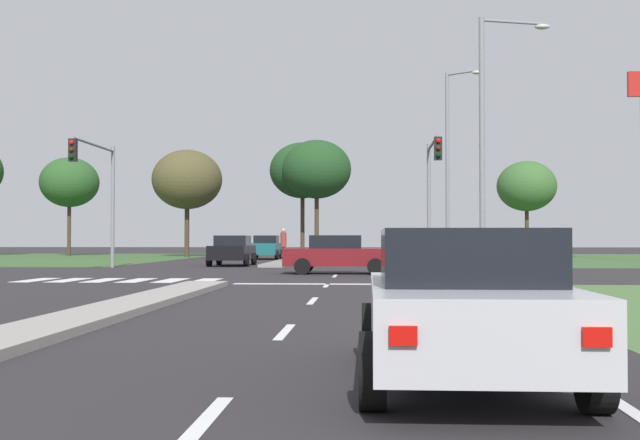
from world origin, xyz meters
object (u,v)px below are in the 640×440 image
object	(u,v)px
car_maroon_fourth	(339,254)
traffic_signal_far_left	(99,180)
pedestrian_at_median	(284,241)
street_lamp_second	(488,131)
car_black_second	(232,250)
car_silver_near	(462,303)
traffic_signal_far_right	(432,179)
treeline_sixth	(527,186)
treeline_second	(69,182)
treeline_third	(187,180)
treeline_fourth	(303,171)
car_teal_third	(266,247)
street_lamp_third	(450,159)
treeline_fifth	(317,170)

from	to	relation	value
car_maroon_fourth	traffic_signal_far_left	world-z (taller)	traffic_signal_far_left
traffic_signal_far_left	pedestrian_at_median	world-z (taller)	traffic_signal_far_left
street_lamp_second	pedestrian_at_median	size ratio (longest dim) A/B	5.10
traffic_signal_far_left	car_black_second	bearing A→B (deg)	43.27
car_silver_near	pedestrian_at_median	distance (m)	37.33
car_black_second	traffic_signal_far_right	bearing A→B (deg)	153.40
car_black_second	treeline_sixth	xyz separation A→B (m)	(19.61, 23.74, 4.78)
car_silver_near	treeline_second	xyz separation A→B (m)	(-25.24, 56.21, 5.21)
treeline_third	traffic_signal_far_left	bearing A→B (deg)	-86.44
street_lamp_second	traffic_signal_far_left	bearing A→B (deg)	156.77
pedestrian_at_median	treeline_fourth	world-z (taller)	treeline_fourth
car_silver_near	street_lamp_second	distance (m)	21.83
car_silver_near	treeline_sixth	size ratio (longest dim) A/B	0.60
car_teal_third	street_lamp_third	bearing A→B (deg)	130.51
car_maroon_fourth	treeline_fourth	bearing A→B (deg)	-172.64
treeline_sixth	traffic_signal_far_right	bearing A→B (deg)	-108.76
treeline_third	treeline_fourth	distance (m)	8.94
traffic_signal_far_right	treeline_fifth	distance (m)	25.32
car_black_second	traffic_signal_far_left	xyz separation A→B (m)	(-5.33, -5.02, 3.30)
car_maroon_fourth	traffic_signal_far_right	bearing A→B (deg)	136.73
car_maroon_fourth	street_lamp_second	distance (m)	7.65
traffic_signal_far_right	street_lamp_second	world-z (taller)	street_lamp_second
street_lamp_third	traffic_signal_far_left	bearing A→B (deg)	-162.22
car_maroon_fourth	treeline_fifth	bearing A→B (deg)	-174.57
car_maroon_fourth	treeline_second	size ratio (longest dim) A/B	0.56
street_lamp_third	pedestrian_at_median	distance (m)	10.43
car_maroon_fourth	treeline_third	bearing A→B (deg)	-156.32
car_maroon_fourth	treeline_sixth	bearing A→B (deg)	157.32
car_maroon_fourth	traffic_signal_far_right	size ratio (longest dim) A/B	0.76
car_silver_near	treeline_third	xyz separation A→B (m)	(-14.80, 53.02, 5.16)
traffic_signal_far_left	pedestrian_at_median	xyz separation A→B (m)	(7.60, 8.66, -2.84)
street_lamp_second	treeline_second	world-z (taller)	street_lamp_second
car_teal_third	traffic_signal_far_right	bearing A→B (deg)	118.24
traffic_signal_far_left	treeline_fifth	xyz separation A→B (m)	(8.45, 24.35, 2.52)
car_silver_near	car_teal_third	distance (m)	47.22
pedestrian_at_median	treeline_fourth	distance (m)	18.59
car_maroon_fourth	traffic_signal_far_left	bearing A→B (deg)	-110.62
car_maroon_fourth	treeline_third	distance (m)	32.06
car_maroon_fourth	treeline_fifth	xyz separation A→B (m)	(-2.71, 28.56, 5.83)
car_teal_third	treeline_third	size ratio (longest dim) A/B	0.53
car_black_second	treeline_fourth	distance (m)	22.29
treeline_fourth	treeline_sixth	size ratio (longest dim) A/B	1.17
treeline_sixth	car_maroon_fourth	bearing A→B (deg)	-112.68
car_black_second	car_teal_third	bearing A→B (deg)	-90.31
treeline_second	treeline_fourth	bearing A→B (deg)	-4.62
treeline_third	car_black_second	bearing A→B (deg)	-70.81
traffic_signal_far_left	street_lamp_third	xyz separation A→B (m)	(16.53, 5.30, 1.39)
car_teal_third	street_lamp_second	distance (m)	28.18
car_maroon_fourth	traffic_signal_far_left	size ratio (longest dim) A/B	0.76
car_black_second	street_lamp_third	size ratio (longest dim) A/B	0.43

